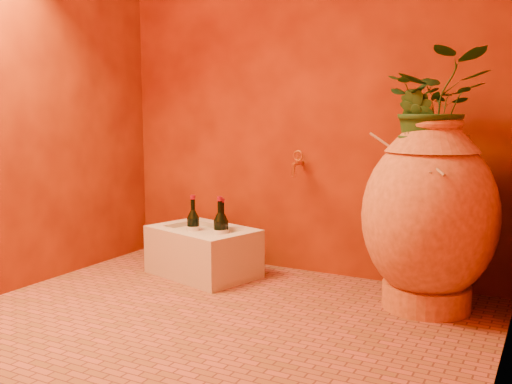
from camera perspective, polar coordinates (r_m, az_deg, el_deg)
The scene contains 11 objects.
floor at distance 2.83m, azimuth -3.85°, elevation -12.58°, with size 2.50×2.50×0.00m, color #9A4932.
wall_back at distance 3.55m, azimuth 4.76°, elevation 12.09°, with size 2.50×0.02×2.50m, color #5C1705.
wall_left at distance 3.49m, azimuth -22.09°, elevation 11.61°, with size 0.02×2.00×2.50m, color #5C1705.
amphora at distance 2.99m, azimuth 16.94°, elevation -2.26°, with size 0.82×0.82×0.96m.
stone_basin at distance 3.53m, azimuth -5.30°, elevation -6.04°, with size 0.72×0.60×0.30m.
wine_bottle_a at distance 3.47m, azimuth -3.39°, elevation -3.98°, with size 0.08×0.08×0.32m.
wine_bottle_b at distance 3.57m, azimuth -6.30°, elevation -3.64°, with size 0.08×0.08×0.32m.
wine_bottle_c at distance 3.44m, azimuth -3.61°, elevation -4.00°, with size 0.08×0.08×0.33m.
wall_tap at distance 3.48m, azimuth 4.14°, elevation 3.00°, with size 0.07×0.14×0.16m.
plant_main at distance 2.97m, azimuth 17.50°, elevation 8.27°, with size 0.49×0.42×0.54m, color #1A4217.
plant_side at distance 2.89m, azimuth 15.86°, elevation 5.92°, with size 0.21×0.17×0.38m, color #1A4217.
Camera 1 is at (1.41, -2.24, 0.99)m, focal length 40.00 mm.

